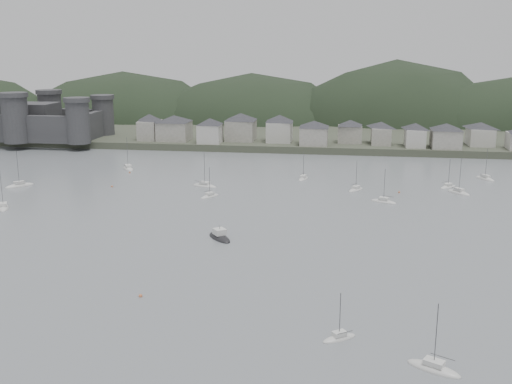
# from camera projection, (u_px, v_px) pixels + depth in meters

# --- Properties ---
(ground) EXTENTS (900.00, 900.00, 0.00)m
(ground) POSITION_uv_depth(u_px,v_px,m) (183.00, 345.00, 90.68)
(ground) COLOR slate
(ground) RESTS_ON ground
(far_shore_land) EXTENTS (900.00, 250.00, 3.00)m
(far_shore_land) POSITION_uv_depth(u_px,v_px,m) (308.00, 117.00, 373.98)
(far_shore_land) COLOR #383D2D
(far_shore_land) RESTS_ON ground
(forested_ridge) EXTENTS (851.55, 103.94, 102.57)m
(forested_ridge) POSITION_uv_depth(u_px,v_px,m) (313.00, 144.00, 351.66)
(forested_ridge) COLOR black
(forested_ridge) RESTS_ON ground
(castle) EXTENTS (66.00, 43.00, 20.00)m
(castle) POSITION_uv_depth(u_px,v_px,m) (34.00, 120.00, 278.27)
(castle) COLOR #37373A
(castle) RESTS_ON far_shore_land
(waterfront_town) EXTENTS (451.48, 28.46, 12.92)m
(waterfront_town) POSITION_uv_depth(u_px,v_px,m) (409.00, 132.00, 257.66)
(waterfront_town) COLOR gray
(waterfront_town) RESTS_ON far_shore_land
(moored_fleet) EXTENTS (254.69, 139.41, 12.75)m
(moored_fleet) POSITION_uv_depth(u_px,v_px,m) (227.00, 212.00, 163.36)
(moored_fleet) COLOR silver
(moored_fleet) RESTS_ON ground
(motor_launch_far) EXTENTS (8.10, 9.06, 4.13)m
(motor_launch_far) POSITION_uv_depth(u_px,v_px,m) (220.00, 237.00, 141.39)
(motor_launch_far) COLOR black
(motor_launch_far) RESTS_ON ground
(mooring_buoys) EXTENTS (157.05, 106.14, 0.70)m
(mooring_buoys) POSITION_uv_depth(u_px,v_px,m) (279.00, 207.00, 169.30)
(mooring_buoys) COLOR #C56C41
(mooring_buoys) RESTS_ON ground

